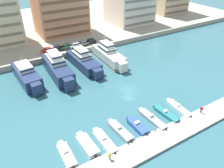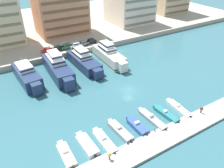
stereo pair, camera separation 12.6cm
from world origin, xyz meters
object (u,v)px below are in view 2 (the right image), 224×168
Objects in this scene: car_grey_center at (83,43)px; yacht_navy_mid_left at (84,61)px; motorboat_grey_center_left at (120,131)px; pedestrian_near_edge at (202,109)px; car_green_mid_left at (66,46)px; motorboat_cream_far_left at (66,155)px; motorboat_blue_center at (137,126)px; motorboat_teal_mid_right at (166,114)px; car_black_center_right at (91,41)px; motorboat_white_right at (179,108)px; motorboat_white_left at (87,145)px; car_red_far_left at (47,50)px; yacht_ivory_center_left at (109,55)px; car_white_center_left at (75,45)px; yacht_navy_left at (58,68)px; motorboat_white_mid_left at (104,141)px; car_black_left at (57,48)px; pedestrian_mid_deck at (109,155)px; yacht_navy_far_left at (27,75)px; motorboat_grey_center_right at (152,119)px.

yacht_navy_mid_left is at bearing -113.42° from car_grey_center.
pedestrian_near_edge reaches higher than motorboat_grey_center_left.
motorboat_grey_center_left is at bearing -96.60° from car_green_mid_left.
motorboat_cream_far_left reaches higher than motorboat_blue_center.
motorboat_blue_center is 0.87× the size of motorboat_teal_mid_right.
motorboat_white_right is at bearing -88.01° from car_black_center_right.
car_green_mid_left is (4.88, 42.20, 2.27)m from motorboat_grey_center_left.
motorboat_white_left is 42.58m from car_red_far_left.
motorboat_blue_center is (-10.56, -30.00, -1.74)m from yacht_ivory_center_left.
yacht_navy_mid_left is at bearing -100.31° from car_white_center_left.
yacht_navy_left is 2.67× the size of motorboat_grey_center_left.
motorboat_grey_center_left is (-14.49, -29.41, -1.71)m from yacht_ivory_center_left.
yacht_ivory_center_left is 39.40m from motorboat_cream_far_left.
motorboat_cream_far_left is 1.66× the size of car_black_center_right.
motorboat_white_right is (19.78, -0.01, -0.02)m from motorboat_white_mid_left.
yacht_navy_left reaches higher than car_black_left.
car_grey_center is at bearing 70.62° from motorboat_white_mid_left.
motorboat_teal_mid_right is at bearing -72.49° from car_red_far_left.
motorboat_white_mid_left is 43.12m from car_red_far_left.
yacht_ivory_center_left is 34.18m from pedestrian_near_edge.
motorboat_grey_center_left is 1.84× the size of car_black_left.
yacht_navy_left is at bearing 85.76° from pedestrian_mid_deck.
motorboat_teal_mid_right is 7.96m from pedestrian_near_edge.
car_white_center_left reaches higher than motorboat_white_mid_left.
yacht_navy_mid_left is (17.21, 0.12, 0.02)m from yacht_navy_far_left.
yacht_navy_left reaches higher than pedestrian_near_edge.
pedestrian_near_edge is (2.91, -3.85, 1.17)m from motorboat_white_right.
yacht_navy_left is 18.80m from car_grey_center.
motorboat_grey_center_right is 43.43m from car_black_left.
yacht_navy_mid_left is 4.53× the size of car_black_left.
car_white_center_left is at bearing 74.24° from motorboat_white_mid_left.
motorboat_white_mid_left is 7.89m from motorboat_blue_center.
pedestrian_mid_deck reaches higher than motorboat_grey_center_left.
yacht_navy_left is 2.93× the size of motorboat_white_left.
motorboat_grey_center_left is 1.85× the size of car_black_center_right.
motorboat_cream_far_left is 4.26m from motorboat_white_left.
yacht_ivory_center_left is at bearing 84.90° from motorboat_teal_mid_right.
car_grey_center is at bearing 91.02° from motorboat_teal_mid_right.
motorboat_grey_center_left is 42.53m from car_black_left.
car_red_far_left is 2.38× the size of pedestrian_near_edge.
car_black_left is 0.99× the size of car_grey_center.
yacht_navy_mid_left is 13.13m from car_black_left.
motorboat_teal_mid_right is at bearing -0.41° from motorboat_white_mid_left.
yacht_navy_mid_left is at bearing 110.43° from pedestrian_near_edge.
car_black_center_right reaches higher than motorboat_cream_far_left.
car_white_center_left is (6.38, -0.79, 0.00)m from car_black_left.
yacht_navy_far_left is 2.68× the size of motorboat_blue_center.
pedestrian_mid_deck reaches higher than motorboat_grey_center_right.
pedestrian_mid_deck is (-13.29, -46.57, -1.32)m from car_white_center_left.
car_white_center_left is 3.08m from car_grey_center.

